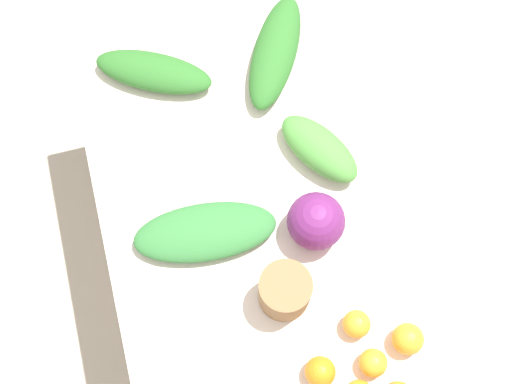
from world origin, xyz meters
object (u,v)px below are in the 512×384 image
Objects in this scene: cabbage_purple at (316,221)px; greens_bunch_kale at (205,232)px; orange_2 at (320,372)px; greens_bunch_beet_tops at (154,72)px; greens_bunch_chard at (275,52)px; orange_3 at (357,324)px; orange_5 at (408,339)px; orange_0 at (373,363)px; greens_bunch_scallion at (319,149)px; paper_bag at (286,291)px.

greens_bunch_kale is (0.05, 0.27, -0.04)m from cabbage_purple.
orange_2 is at bearing 165.98° from cabbage_purple.
greens_bunch_beet_tops is 0.90× the size of greens_bunch_chard.
greens_bunch_chard is at bearing -0.18° from orange_3.
orange_2 is at bearing 95.35° from orange_5.
greens_bunch_chard is 5.33× the size of orange_0.
greens_bunch_chard is at bearing -3.59° from cabbage_purple.
greens_bunch_scallion is at bearing -19.03° from cabbage_purple.
orange_5 is (0.03, -0.10, 0.00)m from orange_0.
orange_2 is at bearing -171.75° from paper_bag.
orange_5 is at bearing -172.86° from greens_bunch_chard.
cabbage_purple is at bearing -38.17° from paper_bag.
greens_bunch_beet_tops is at bearing 22.82° from orange_3.
orange_5 is at bearing -152.82° from greens_bunch_beet_tops.
greens_bunch_scallion is 3.60× the size of orange_3.
greens_bunch_beet_tops and orange_3 have the same top height.
paper_bag is 0.36× the size of greens_bunch_kale.
greens_bunch_scallion is at bearing -173.37° from greens_bunch_chard.
greens_bunch_beet_tops is 4.79× the size of orange_3.
greens_bunch_scallion is (0.34, -0.18, -0.02)m from paper_bag.
paper_bag is 1.91× the size of orange_3.
greens_bunch_kale is at bearing 37.01° from orange_0.
cabbage_purple is 0.28m from greens_bunch_kale.
cabbage_purple is 0.36m from orange_2.
cabbage_purple is 0.26m from orange_3.
orange_3 is (-0.31, -0.30, 0.00)m from greens_bunch_kale.
greens_bunch_chard is at bearing 0.54° from orange_0.
orange_3 is at bearing 175.21° from greens_bunch_scallion.
greens_bunch_scallion is (0.19, -0.07, -0.03)m from cabbage_purple.
greens_bunch_scallion is at bearing -131.96° from greens_bunch_beet_tops.
greens_bunch_scallion is 0.55m from orange_0.
greens_bunch_kale is 0.44m from orange_2.
cabbage_purple reaches higher than greens_bunch_beet_tops.
greens_bunch_scallion is 0.45m from orange_3.
greens_bunch_beet_tops is 4.79× the size of orange_0.
greens_bunch_scallion reaches higher than orange_3.
greens_bunch_scallion is at bearing 7.45° from orange_5.
paper_bag reaches higher than orange_5.
greens_bunch_chard is (0.45, -0.30, 0.01)m from greens_bunch_kale.
greens_bunch_chard is at bearing -33.89° from greens_bunch_kale.
greens_bunch_scallion is 3.60× the size of orange_0.
greens_bunch_kale is at bearing 43.60° from orange_3.
cabbage_purple is 1.97× the size of orange_2.
greens_bunch_chard is 1.48× the size of greens_bunch_scallion.
greens_bunch_beet_tops is at bearing 13.90° from orange_2.
paper_bag is 0.53× the size of greens_bunch_scallion.
paper_bag reaches higher than greens_bunch_beet_tops.
orange_5 is at bearing -121.35° from orange_3.
greens_bunch_scallion reaches higher than orange_2.
cabbage_purple is at bearing 6.33° from orange_0.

